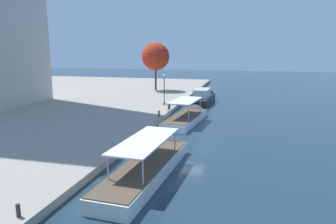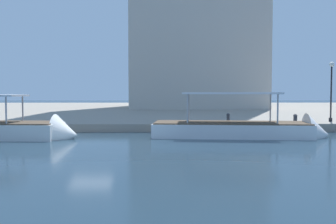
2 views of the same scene
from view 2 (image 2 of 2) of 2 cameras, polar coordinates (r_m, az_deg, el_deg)
ground_plane at (r=22.99m, az=-11.46°, el=-4.36°), size 220.00×220.00×0.00m
dock_promenade at (r=55.42m, az=-5.10°, el=0.29°), size 120.00×55.00×0.59m
tour_boat_2 at (r=25.32m, az=11.60°, el=-2.95°), size 11.45×3.99×4.08m
mooring_bollard_0 at (r=29.76m, az=18.48°, el=-0.91°), size 0.30×0.30×0.71m
mooring_bollard_2 at (r=28.63m, az=8.97°, el=-0.88°), size 0.26×0.26×0.76m
lamp_post at (r=32.46m, az=23.20°, el=3.55°), size 0.38×0.38×4.68m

